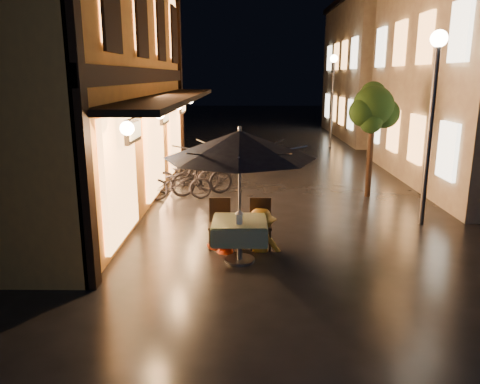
{
  "coord_description": "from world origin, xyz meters",
  "views": [
    {
      "loc": [
        -1.02,
        -8.27,
        3.3
      ],
      "look_at": [
        -1.13,
        0.35,
        1.15
      ],
      "focal_mm": 35.0,
      "sensor_mm": 36.0,
      "label": 1
    }
  ],
  "objects_px": {
    "person_orange": "(223,217)",
    "patio_umbrella": "(240,144)",
    "table_lantern": "(239,216)",
    "streetlamp_near": "(434,94)",
    "bicycle_0": "(179,183)",
    "person_yellow": "(261,210)",
    "cafe_table": "(240,230)"
  },
  "relations": [
    {
      "from": "table_lantern",
      "to": "streetlamp_near",
      "type": "bearing_deg",
      "value": 30.72
    },
    {
      "from": "streetlamp_near",
      "to": "patio_umbrella",
      "type": "xyz_separation_m",
      "value": [
        -4.13,
        -2.25,
        -0.77
      ]
    },
    {
      "from": "streetlamp_near",
      "to": "person_yellow",
      "type": "xyz_separation_m",
      "value": [
        -3.73,
        -1.66,
        -2.12
      ]
    },
    {
      "from": "person_orange",
      "to": "bicycle_0",
      "type": "distance_m",
      "value": 4.05
    },
    {
      "from": "person_orange",
      "to": "patio_umbrella",
      "type": "bearing_deg",
      "value": 122.64
    },
    {
      "from": "table_lantern",
      "to": "bicycle_0",
      "type": "xyz_separation_m",
      "value": [
        -1.71,
        4.53,
        -0.45
      ]
    },
    {
      "from": "streetlamp_near",
      "to": "table_lantern",
      "type": "height_order",
      "value": "streetlamp_near"
    },
    {
      "from": "cafe_table",
      "to": "bicycle_0",
      "type": "xyz_separation_m",
      "value": [
        -1.71,
        4.32,
        -0.12
      ]
    },
    {
      "from": "streetlamp_near",
      "to": "person_orange",
      "type": "distance_m",
      "value": 5.27
    },
    {
      "from": "patio_umbrella",
      "to": "person_orange",
      "type": "bearing_deg",
      "value": 121.79
    },
    {
      "from": "streetlamp_near",
      "to": "person_orange",
      "type": "xyz_separation_m",
      "value": [
        -4.45,
        -1.73,
        -2.24
      ]
    },
    {
      "from": "streetlamp_near",
      "to": "bicycle_0",
      "type": "distance_m",
      "value": 6.67
    },
    {
      "from": "cafe_table",
      "to": "person_orange",
      "type": "height_order",
      "value": "person_orange"
    },
    {
      "from": "streetlamp_near",
      "to": "patio_umbrella",
      "type": "height_order",
      "value": "streetlamp_near"
    },
    {
      "from": "person_orange",
      "to": "streetlamp_near",
      "type": "bearing_deg",
      "value": -157.95
    },
    {
      "from": "patio_umbrella",
      "to": "table_lantern",
      "type": "height_order",
      "value": "patio_umbrella"
    },
    {
      "from": "patio_umbrella",
      "to": "person_yellow",
      "type": "distance_m",
      "value": 1.52
    },
    {
      "from": "patio_umbrella",
      "to": "bicycle_0",
      "type": "relative_size",
      "value": 1.51
    },
    {
      "from": "cafe_table",
      "to": "table_lantern",
      "type": "bearing_deg",
      "value": -90.0
    },
    {
      "from": "patio_umbrella",
      "to": "person_yellow",
      "type": "height_order",
      "value": "patio_umbrella"
    },
    {
      "from": "patio_umbrella",
      "to": "bicycle_0",
      "type": "xyz_separation_m",
      "value": [
        -1.71,
        4.32,
        -1.68
      ]
    },
    {
      "from": "cafe_table",
      "to": "patio_umbrella",
      "type": "distance_m",
      "value": 1.56
    },
    {
      "from": "streetlamp_near",
      "to": "cafe_table",
      "type": "relative_size",
      "value": 4.27
    },
    {
      "from": "streetlamp_near",
      "to": "person_yellow",
      "type": "bearing_deg",
      "value": -155.96
    },
    {
      "from": "cafe_table",
      "to": "person_orange",
      "type": "distance_m",
      "value": 0.62
    },
    {
      "from": "person_yellow",
      "to": "bicycle_0",
      "type": "relative_size",
      "value": 0.91
    },
    {
      "from": "table_lantern",
      "to": "person_yellow",
      "type": "distance_m",
      "value": 0.89
    },
    {
      "from": "cafe_table",
      "to": "person_yellow",
      "type": "bearing_deg",
      "value": 55.76
    },
    {
      "from": "streetlamp_near",
      "to": "person_yellow",
      "type": "distance_m",
      "value": 4.6
    },
    {
      "from": "table_lantern",
      "to": "patio_umbrella",
      "type": "bearing_deg",
      "value": 90.0
    },
    {
      "from": "table_lantern",
      "to": "person_orange",
      "type": "xyz_separation_m",
      "value": [
        -0.32,
        0.73,
        -0.24
      ]
    },
    {
      "from": "cafe_table",
      "to": "patio_umbrella",
      "type": "bearing_deg",
      "value": 0.0
    }
  ]
}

